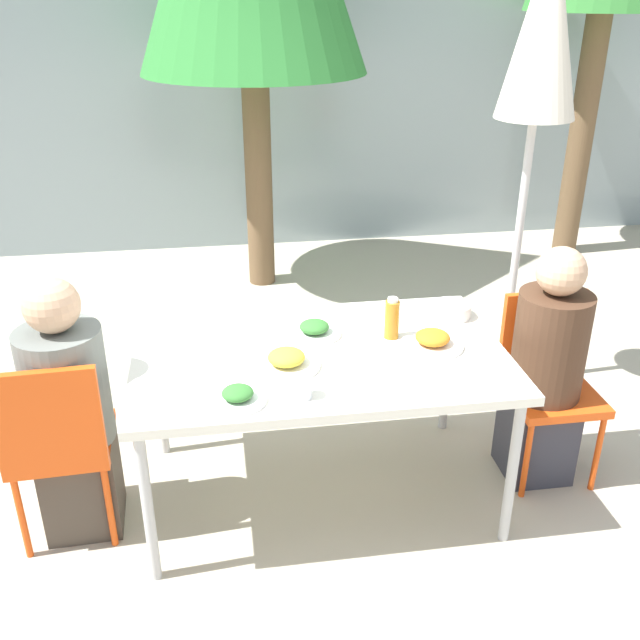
{
  "coord_description": "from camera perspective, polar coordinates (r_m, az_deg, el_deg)",
  "views": [
    {
      "loc": [
        -0.4,
        -2.62,
        2.14
      ],
      "look_at": [
        0.0,
        0.0,
        0.88
      ],
      "focal_mm": 40.0,
      "sensor_mm": 36.0,
      "label": 1
    }
  ],
  "objects": [
    {
      "name": "ground_plane",
      "position": [
        3.4,
        0.0,
        -13.5
      ],
      "size": [
        24.0,
        24.0,
        0.0
      ],
      "primitive_type": "plane",
      "color": "#B2A893"
    },
    {
      "name": "building_facade",
      "position": [
        6.27,
        -5.26,
        19.47
      ],
      "size": [
        10.0,
        0.2,
        3.0
      ],
      "color": "#89999E",
      "rests_on": "ground"
    },
    {
      "name": "dining_table",
      "position": [
        3.02,
        0.0,
        -3.42
      ],
      "size": [
        1.57,
        0.97,
        0.73
      ],
      "color": "silver",
      "rests_on": "ground"
    },
    {
      "name": "chair_left",
      "position": [
        3.06,
        -20.28,
        -8.83
      ],
      "size": [
        0.42,
        0.42,
        0.86
      ],
      "rotation": [
        0.0,
        0.0,
        0.05
      ],
      "color": "#E54C14",
      "rests_on": "ground"
    },
    {
      "name": "person_left",
      "position": [
        3.09,
        -19.3,
        -7.3
      ],
      "size": [
        0.34,
        0.34,
        1.15
      ],
      "rotation": [
        0.0,
        0.0,
        0.05
      ],
      "color": "#473D33",
      "rests_on": "ground"
    },
    {
      "name": "chair_right",
      "position": [
        3.49,
        17.73,
        -3.96
      ],
      "size": [
        0.4,
        0.4,
        0.86
      ],
      "rotation": [
        0.0,
        0.0,
        3.14
      ],
      "color": "#E54C14",
      "rests_on": "ground"
    },
    {
      "name": "person_right",
      "position": [
        3.38,
        17.62,
        -4.07
      ],
      "size": [
        0.32,
        0.32,
        1.14
      ],
      "rotation": [
        0.0,
        0.0,
        3.14
      ],
      "color": "#383842",
      "rests_on": "ground"
    },
    {
      "name": "closed_umbrella",
      "position": [
        3.8,
        17.36,
        20.21
      ],
      "size": [
        0.4,
        0.4,
        2.42
      ],
      "color": "#333333",
      "rests_on": "ground"
    },
    {
      "name": "plate_0",
      "position": [
        3.13,
        -0.54,
        -0.8
      ],
      "size": [
        0.24,
        0.24,
        0.07
      ],
      "color": "white",
      "rests_on": "dining_table"
    },
    {
      "name": "plate_1",
      "position": [
        2.88,
        -2.7,
        -3.26
      ],
      "size": [
        0.27,
        0.27,
        0.07
      ],
      "color": "white",
      "rests_on": "dining_table"
    },
    {
      "name": "plate_2",
      "position": [
        3.07,
        8.98,
        -1.64
      ],
      "size": [
        0.27,
        0.27,
        0.07
      ],
      "color": "white",
      "rests_on": "dining_table"
    },
    {
      "name": "plate_3",
      "position": [
        2.67,
        -6.59,
        -6.09
      ],
      "size": [
        0.22,
        0.22,
        0.06
      ],
      "color": "white",
      "rests_on": "dining_table"
    },
    {
      "name": "bottle",
      "position": [
        3.1,
        5.77,
        0.1
      ],
      "size": [
        0.06,
        0.06,
        0.19
      ],
      "color": "#B7751E",
      "rests_on": "dining_table"
    },
    {
      "name": "drinking_cup",
      "position": [
        2.67,
        -1.42,
        -5.38
      ],
      "size": [
        0.07,
        0.07,
        0.09
      ],
      "color": "white",
      "rests_on": "dining_table"
    },
    {
      "name": "salad_bowl",
      "position": [
        3.36,
        10.48,
        0.78
      ],
      "size": [
        0.18,
        0.18,
        0.06
      ],
      "color": "white",
      "rests_on": "dining_table"
    }
  ]
}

